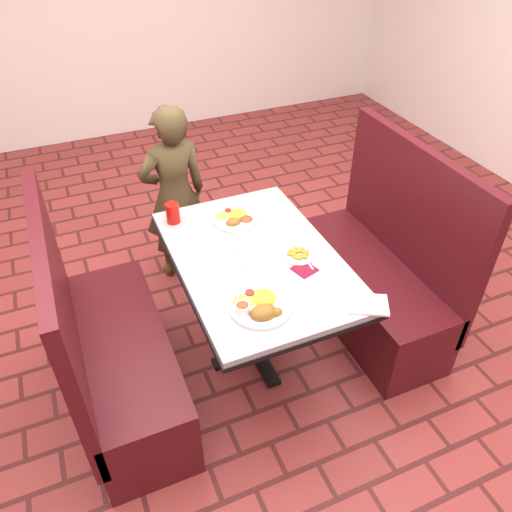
% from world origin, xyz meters
% --- Properties ---
extents(room, '(7.00, 7.04, 2.82)m').
position_xyz_m(room, '(0.00, 0.00, 1.91)').
color(room, '#953431').
rests_on(room, ground).
extents(dining_table, '(0.81, 1.21, 0.75)m').
position_xyz_m(dining_table, '(0.00, 0.00, 0.65)').
color(dining_table, '#A5A7AA').
rests_on(dining_table, ground).
extents(booth_bench_left, '(0.47, 1.20, 1.17)m').
position_xyz_m(booth_bench_left, '(-0.80, 0.00, 0.33)').
color(booth_bench_left, '#4C1116').
rests_on(booth_bench_left, ground).
extents(booth_bench_right, '(0.47, 1.20, 1.17)m').
position_xyz_m(booth_bench_right, '(0.80, 0.00, 0.33)').
color(booth_bench_right, '#4C1116').
rests_on(booth_bench_right, ground).
extents(diner_person, '(0.48, 0.34, 1.24)m').
position_xyz_m(diner_person, '(-0.18, 0.96, 0.62)').
color(diner_person, brown).
rests_on(diner_person, ground).
extents(near_dinner_plate, '(0.29, 0.29, 0.09)m').
position_xyz_m(near_dinner_plate, '(-0.14, -0.36, 0.78)').
color(near_dinner_plate, white).
rests_on(near_dinner_plate, dining_table).
extents(far_dinner_plate, '(0.26, 0.26, 0.07)m').
position_xyz_m(far_dinner_plate, '(0.02, 0.35, 0.77)').
color(far_dinner_plate, white).
rests_on(far_dinner_plate, dining_table).
extents(plantain_plate, '(0.17, 0.17, 0.03)m').
position_xyz_m(plantain_plate, '(0.20, -0.09, 0.76)').
color(plantain_plate, white).
rests_on(plantain_plate, dining_table).
extents(maroon_napkin, '(0.13, 0.13, 0.00)m').
position_xyz_m(maroon_napkin, '(0.18, -0.20, 0.75)').
color(maroon_napkin, maroon).
rests_on(maroon_napkin, dining_table).
extents(spoon_utensil, '(0.01, 0.12, 0.00)m').
position_xyz_m(spoon_utensil, '(0.22, -0.16, 0.75)').
color(spoon_utensil, silver).
rests_on(spoon_utensil, dining_table).
extents(red_tumbler, '(0.08, 0.08, 0.12)m').
position_xyz_m(red_tumbler, '(-0.31, 0.47, 0.81)').
color(red_tumbler, red).
rests_on(red_tumbler, dining_table).
extents(paper_napkin, '(0.23, 0.21, 0.01)m').
position_xyz_m(paper_napkin, '(0.33, -0.54, 0.76)').
color(paper_napkin, white).
rests_on(paper_napkin, dining_table).
extents(knife_utensil, '(0.03, 0.17, 0.00)m').
position_xyz_m(knife_utensil, '(-0.11, -0.36, 0.76)').
color(knife_utensil, '#B8B8BD').
rests_on(knife_utensil, dining_table).
extents(fork_utensil, '(0.04, 0.15, 0.00)m').
position_xyz_m(fork_utensil, '(-0.09, -0.35, 0.76)').
color(fork_utensil, silver).
rests_on(fork_utensil, dining_table).
extents(lettuce_shreds, '(0.28, 0.32, 0.00)m').
position_xyz_m(lettuce_shreds, '(0.04, 0.06, 0.75)').
color(lettuce_shreds, '#7AAF46').
rests_on(lettuce_shreds, dining_table).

